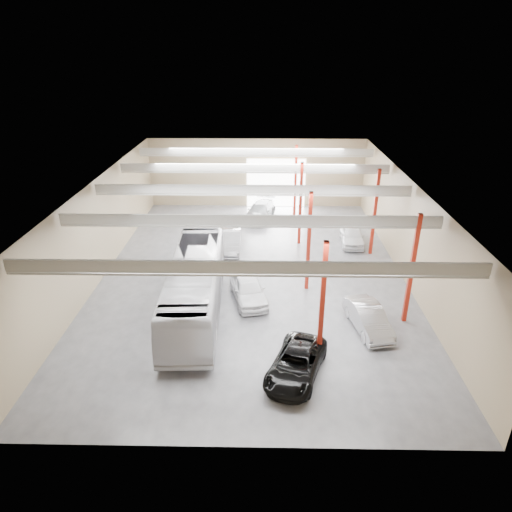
{
  "coord_description": "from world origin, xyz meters",
  "views": [
    {
      "loc": [
        0.8,
        -30.11,
        15.53
      ],
      "look_at": [
        0.26,
        -1.45,
        2.2
      ],
      "focal_mm": 32.0,
      "sensor_mm": 36.0,
      "label": 1
    }
  ],
  "objects_px": {
    "car_row_b": "(230,241)",
    "car_right_far": "(352,235)",
    "car_right_near": "(368,318)",
    "car_row_a": "(248,289)",
    "car_row_c": "(260,211)",
    "coach_bus": "(195,286)",
    "black_sedan": "(296,364)"
  },
  "relations": [
    {
      "from": "coach_bus",
      "to": "car_row_a",
      "type": "xyz_separation_m",
      "value": [
        3.28,
        1.45,
        -0.97
      ]
    },
    {
      "from": "coach_bus",
      "to": "car_row_c",
      "type": "xyz_separation_m",
      "value": [
        3.91,
        17.11,
        -1.01
      ]
    },
    {
      "from": "coach_bus",
      "to": "black_sedan",
      "type": "bearing_deg",
      "value": -48.08
    },
    {
      "from": "car_right_near",
      "to": "car_row_a",
      "type": "bearing_deg",
      "value": 144.38
    },
    {
      "from": "car_row_c",
      "to": "car_row_b",
      "type": "bearing_deg",
      "value": -94.05
    },
    {
      "from": "car_row_c",
      "to": "car_right_far",
      "type": "bearing_deg",
      "value": -23.38
    },
    {
      "from": "coach_bus",
      "to": "car_right_near",
      "type": "relative_size",
      "value": 2.81
    },
    {
      "from": "car_row_a",
      "to": "car_right_far",
      "type": "distance_m",
      "value": 12.89
    },
    {
      "from": "black_sedan",
      "to": "car_row_a",
      "type": "xyz_separation_m",
      "value": [
        -2.72,
        7.62,
        0.13
      ]
    },
    {
      "from": "black_sedan",
      "to": "car_right_near",
      "type": "bearing_deg",
      "value": 62.45
    },
    {
      "from": "coach_bus",
      "to": "car_row_c",
      "type": "distance_m",
      "value": 17.58
    },
    {
      "from": "black_sedan",
      "to": "coach_bus",
      "type": "bearing_deg",
      "value": 153.26
    },
    {
      "from": "black_sedan",
      "to": "car_row_c",
      "type": "xyz_separation_m",
      "value": [
        -2.09,
        23.27,
        0.08
      ]
    },
    {
      "from": "black_sedan",
      "to": "car_row_a",
      "type": "height_order",
      "value": "car_row_a"
    },
    {
      "from": "car_row_a",
      "to": "car_right_near",
      "type": "distance_m",
      "value": 7.98
    },
    {
      "from": "car_row_c",
      "to": "car_right_near",
      "type": "relative_size",
      "value": 1.18
    },
    {
      "from": "coach_bus",
      "to": "car_row_b",
      "type": "relative_size",
      "value": 2.6
    },
    {
      "from": "car_row_b",
      "to": "car_right_far",
      "type": "bearing_deg",
      "value": 7.38
    },
    {
      "from": "black_sedan",
      "to": "car_row_c",
      "type": "distance_m",
      "value": 23.37
    },
    {
      "from": "coach_bus",
      "to": "black_sedan",
      "type": "height_order",
      "value": "coach_bus"
    },
    {
      "from": "car_row_c",
      "to": "car_right_far",
      "type": "xyz_separation_m",
      "value": [
        7.89,
        -5.98,
        -0.01
      ]
    },
    {
      "from": "car_row_a",
      "to": "car_right_near",
      "type": "relative_size",
      "value": 1.06
    },
    {
      "from": "car_right_far",
      "to": "black_sedan",
      "type": "bearing_deg",
      "value": -105.06
    },
    {
      "from": "car_right_far",
      "to": "car_row_b",
      "type": "bearing_deg",
      "value": -168.11
    },
    {
      "from": "coach_bus",
      "to": "car_right_far",
      "type": "distance_m",
      "value": 16.25
    },
    {
      "from": "black_sedan",
      "to": "car_row_c",
      "type": "height_order",
      "value": "car_row_c"
    },
    {
      "from": "car_row_a",
      "to": "car_row_b",
      "type": "distance_m",
      "value": 8.34
    },
    {
      "from": "black_sedan",
      "to": "car_row_a",
      "type": "bearing_deg",
      "value": 128.66
    },
    {
      "from": "black_sedan",
      "to": "car_right_far",
      "type": "height_order",
      "value": "car_right_far"
    },
    {
      "from": "car_right_near",
      "to": "car_row_c",
      "type": "bearing_deg",
      "value": 98.28
    },
    {
      "from": "car_right_far",
      "to": "coach_bus",
      "type": "bearing_deg",
      "value": -133.2
    },
    {
      "from": "coach_bus",
      "to": "car_row_a",
      "type": "distance_m",
      "value": 3.72
    }
  ]
}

